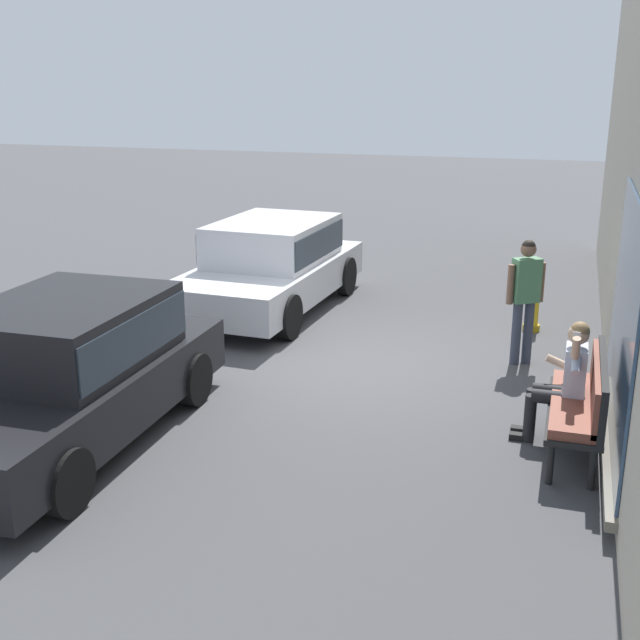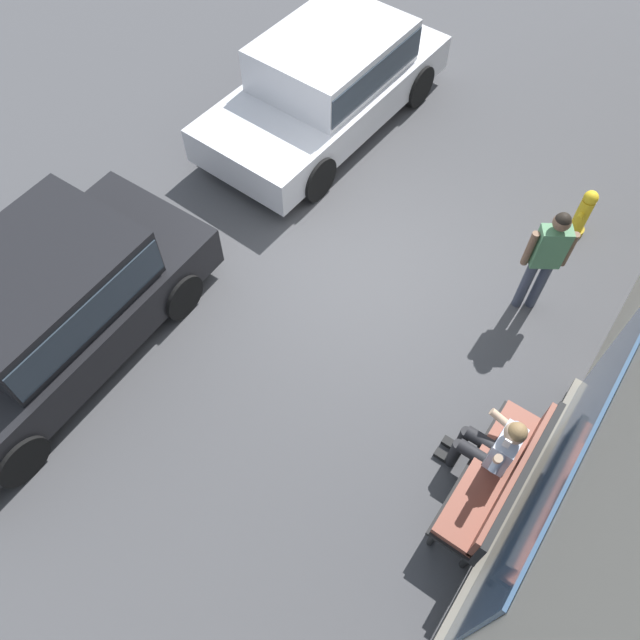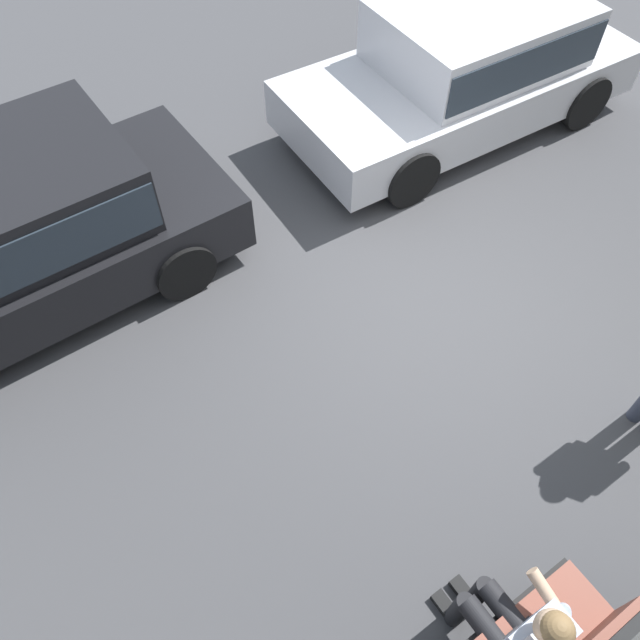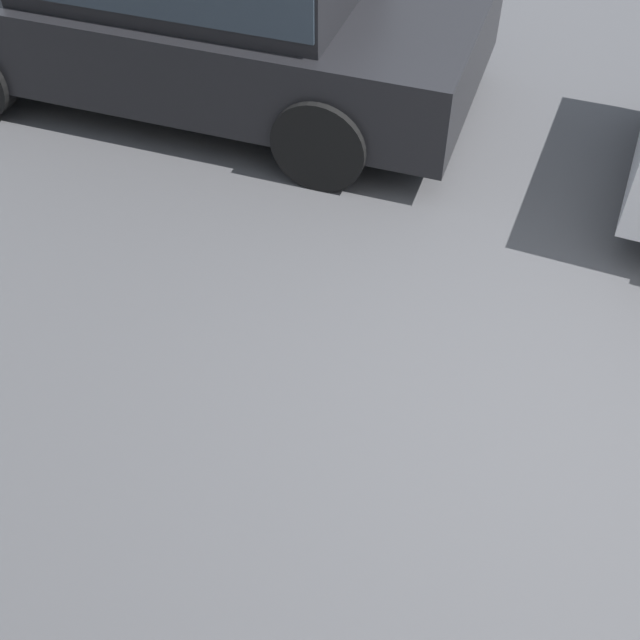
# 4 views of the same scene
# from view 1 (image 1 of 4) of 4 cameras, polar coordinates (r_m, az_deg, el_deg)

# --- Properties ---
(ground_plane) EXTENTS (60.00, 60.00, 0.00)m
(ground_plane) POSITION_cam_1_polar(r_m,az_deg,el_deg) (11.06, 2.90, -3.17)
(ground_plane) COLOR #424244
(bench) EXTENTS (1.78, 0.55, 1.03)m
(bench) POSITION_cam_1_polar(r_m,az_deg,el_deg) (8.77, 18.33, -5.33)
(bench) COLOR black
(bench) RESTS_ON ground_plane
(person_on_phone) EXTENTS (0.73, 0.74, 1.37)m
(person_on_phone) POSITION_cam_1_polar(r_m,az_deg,el_deg) (8.91, 16.96, -4.00)
(person_on_phone) COLOR black
(person_on_phone) RESTS_ON ground_plane
(parked_car_near) EXTENTS (4.47, 2.15, 1.50)m
(parked_car_near) POSITION_cam_1_polar(r_m,az_deg,el_deg) (13.52, -3.48, 4.19)
(parked_car_near) COLOR silver
(parked_car_near) RESTS_ON ground_plane
(parked_car_mid) EXTENTS (4.31, 2.05, 1.54)m
(parked_car_mid) POSITION_cam_1_polar(r_m,az_deg,el_deg) (8.99, -17.68, -3.16)
(parked_car_mid) COLOR black
(parked_car_mid) RESTS_ON ground_plane
(pedestrian_standing) EXTENTS (0.37, 0.47, 1.73)m
(pedestrian_standing) POSITION_cam_1_polar(r_m,az_deg,el_deg) (11.14, 14.39, 1.97)
(pedestrian_standing) COLOR #383D4C
(pedestrian_standing) RESTS_ON ground_plane
(fire_hydrant) EXTENTS (0.38, 0.26, 0.81)m
(fire_hydrant) POSITION_cam_1_polar(r_m,az_deg,el_deg) (12.82, 14.89, 0.94)
(fire_hydrant) COLOR olive
(fire_hydrant) RESTS_ON ground_plane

